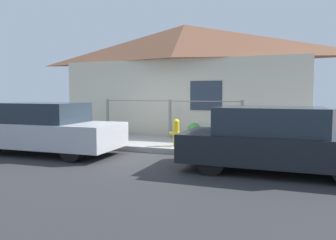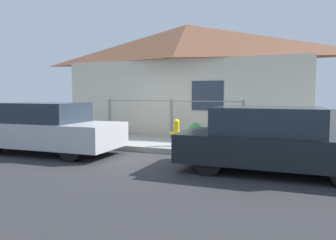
{
  "view_description": "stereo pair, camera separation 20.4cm",
  "coord_description": "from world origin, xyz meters",
  "px_view_note": "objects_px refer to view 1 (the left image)",
  "views": [
    {
      "loc": [
        3.72,
        -8.21,
        1.63
      ],
      "look_at": [
        0.62,
        0.3,
        0.9
      ],
      "focal_mm": 35.0,
      "sensor_mm": 36.0,
      "label": 1
    },
    {
      "loc": [
        3.91,
        -8.14,
        1.63
      ],
      "look_at": [
        0.62,
        0.3,
        0.9
      ],
      "focal_mm": 35.0,
      "sensor_mm": 36.0,
      "label": 2
    }
  ],
  "objects_px": {
    "potted_plant_near_hydrant": "(194,131)",
    "car_right": "(275,140)",
    "car_left": "(46,129)",
    "potted_plant_by_fence": "(101,128)",
    "fire_hydrant": "(176,132)"
  },
  "relations": [
    {
      "from": "potted_plant_near_hydrant",
      "to": "car_right",
      "type": "bearing_deg",
      "value": -47.22
    },
    {
      "from": "car_left",
      "to": "car_right",
      "type": "bearing_deg",
      "value": -1.29
    },
    {
      "from": "potted_plant_near_hydrant",
      "to": "potted_plant_by_fence",
      "type": "distance_m",
      "value": 3.2
    },
    {
      "from": "car_right",
      "to": "fire_hydrant",
      "type": "height_order",
      "value": "car_right"
    },
    {
      "from": "car_right",
      "to": "fire_hydrant",
      "type": "distance_m",
      "value": 3.17
    },
    {
      "from": "fire_hydrant",
      "to": "potted_plant_near_hydrant",
      "type": "distance_m",
      "value": 1.09
    },
    {
      "from": "car_right",
      "to": "potted_plant_near_hydrant",
      "type": "bearing_deg",
      "value": 133.02
    },
    {
      "from": "car_left",
      "to": "potted_plant_by_fence",
      "type": "xyz_separation_m",
      "value": [
        0.22,
        2.4,
        -0.23
      ]
    },
    {
      "from": "potted_plant_by_fence",
      "to": "potted_plant_near_hydrant",
      "type": "bearing_deg",
      "value": 5.11
    },
    {
      "from": "fire_hydrant",
      "to": "car_right",
      "type": "bearing_deg",
      "value": -30.78
    },
    {
      "from": "fire_hydrant",
      "to": "potted_plant_by_fence",
      "type": "distance_m",
      "value": 3.05
    },
    {
      "from": "fire_hydrant",
      "to": "car_left",
      "type": "bearing_deg",
      "value": -152.88
    },
    {
      "from": "potted_plant_near_hydrant",
      "to": "potted_plant_by_fence",
      "type": "bearing_deg",
      "value": -174.89
    },
    {
      "from": "car_right",
      "to": "potted_plant_by_fence",
      "type": "bearing_deg",
      "value": 157.29
    },
    {
      "from": "car_left",
      "to": "potted_plant_near_hydrant",
      "type": "relative_size",
      "value": 6.99
    }
  ]
}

